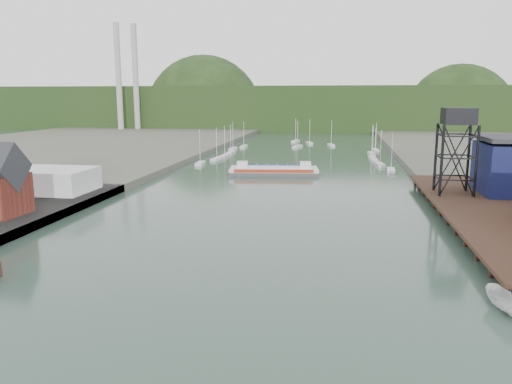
% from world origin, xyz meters
% --- Properties ---
extents(ground, '(600.00, 600.00, 0.00)m').
position_xyz_m(ground, '(0.00, 0.00, 0.00)').
color(ground, '#2A4235').
rests_on(ground, ground).
extents(east_pier, '(14.00, 70.00, 2.45)m').
position_xyz_m(east_pier, '(37.00, 45.00, 1.90)').
color(east_pier, black).
rests_on(east_pier, ground).
extents(white_shed, '(18.00, 12.00, 4.50)m').
position_xyz_m(white_shed, '(-44.00, 50.00, 3.85)').
color(white_shed, silver).
rests_on(white_shed, west_quay).
extents(lift_tower, '(6.50, 6.50, 16.00)m').
position_xyz_m(lift_tower, '(35.00, 58.00, 15.65)').
color(lift_tower, black).
rests_on(lift_tower, east_pier).
extents(marina_sailboats, '(57.71, 92.65, 0.90)m').
position_xyz_m(marina_sailboats, '(0.08, 138.46, 0.35)').
color(marina_sailboats, silver).
rests_on(marina_sailboats, ground).
extents(smokestacks, '(11.20, 8.20, 60.00)m').
position_xyz_m(smokestacks, '(-106.00, 232.50, 30.00)').
color(smokestacks, '#ACACA6').
rests_on(smokestacks, ground).
extents(distant_hills, '(500.00, 120.00, 80.00)m').
position_xyz_m(distant_hills, '(-3.98, 301.35, 10.38)').
color(distant_hills, black).
rests_on(distant_hills, ground).
extents(chain_ferry, '(24.04, 12.01, 3.32)m').
position_xyz_m(chain_ferry, '(-3.41, 89.62, 0.95)').
color(chain_ferry, '#4B4B4D').
rests_on(chain_ferry, ground).
extents(motorboat, '(3.14, 5.88, 2.15)m').
position_xyz_m(motorboat, '(29.51, 8.27, 1.08)').
color(motorboat, silver).
rests_on(motorboat, ground).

